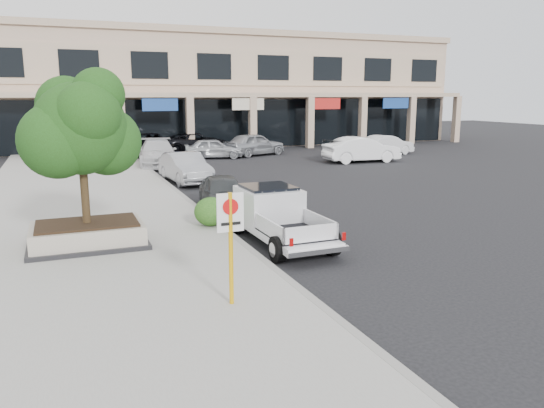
{
  "coord_description": "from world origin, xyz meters",
  "views": [
    {
      "loc": [
        -6.21,
        -12.58,
        4.32
      ],
      "look_at": [
        -0.58,
        1.5,
        1.19
      ],
      "focal_mm": 35.0,
      "sensor_mm": 36.0,
      "label": 1
    }
  ],
  "objects": [
    {
      "name": "curb_car_d",
      "position": [
        -0.28,
        25.5,
        0.82
      ],
      "size": [
        2.87,
        5.94,
        1.63
      ],
      "primitive_type": "imported",
      "rotation": [
        0.0,
        0.0,
        -0.03
      ],
      "color": "black",
      "rests_on": "ground"
    },
    {
      "name": "sidewalk",
      "position": [
        -5.5,
        6.0,
        0.07
      ],
      "size": [
        8.0,
        52.0,
        0.15
      ],
      "primitive_type": "cube",
      "color": "gray",
      "rests_on": "ground"
    },
    {
      "name": "pickup_truck",
      "position": [
        -0.35,
        1.42,
        0.8
      ],
      "size": [
        1.95,
        5.09,
        1.59
      ],
      "primitive_type": null,
      "rotation": [
        0.0,
        0.0,
        0.02
      ],
      "color": "silver",
      "rests_on": "ground"
    },
    {
      "name": "no_parking_sign",
      "position": [
        -3.2,
        -2.84,
        1.63
      ],
      "size": [
        0.55,
        0.09,
        2.3
      ],
      "color": "#DFA10B",
      "rests_on": "sidewalk"
    },
    {
      "name": "lot_car_b",
      "position": [
        11.99,
        17.22,
        0.82
      ],
      "size": [
        5.07,
        2.01,
        1.64
      ],
      "primitive_type": "imported",
      "rotation": [
        0.0,
        0.0,
        1.52
      ],
      "color": "white",
      "rests_on": "ground"
    },
    {
      "name": "curb_car_a",
      "position": [
        -0.59,
        6.48,
        0.67
      ],
      "size": [
        2.09,
        4.11,
        1.34
      ],
      "primitive_type": "imported",
      "rotation": [
        0.0,
        0.0,
        -0.13
      ],
      "color": "#323638",
      "rests_on": "ground"
    },
    {
      "name": "curb_car_c",
      "position": [
        -0.68,
        20.21,
        0.8
      ],
      "size": [
        2.93,
        5.73,
        1.59
      ],
      "primitive_type": "imported",
      "rotation": [
        0.0,
        0.0,
        -0.13
      ],
      "color": "silver",
      "rests_on": "ground"
    },
    {
      "name": "lot_car_a",
      "position": [
        3.61,
        22.78,
        0.69
      ],
      "size": [
        4.31,
        2.44,
        1.38
      ],
      "primitive_type": "imported",
      "rotation": [
        0.0,
        0.0,
        1.36
      ],
      "color": "#AEB1B6",
      "rests_on": "ground"
    },
    {
      "name": "strip_mall",
      "position": [
        8.0,
        33.93,
        4.75
      ],
      "size": [
        40.55,
        12.43,
        9.5
      ],
      "color": "tan",
      "rests_on": "ground"
    },
    {
      "name": "hedge",
      "position": [
        -1.84,
        3.66,
        0.62
      ],
      "size": [
        1.1,
        0.99,
        0.93
      ],
      "primitive_type": "ellipsoid",
      "color": "#174C15",
      "rests_on": "sidewalk"
    },
    {
      "name": "lot_car_d",
      "position": [
        3.53,
        27.35,
        0.74
      ],
      "size": [
        5.42,
        2.71,
        1.47
      ],
      "primitive_type": "imported",
      "rotation": [
        0.0,
        0.0,
        1.62
      ],
      "color": "black",
      "rests_on": "ground"
    },
    {
      "name": "planter_tree",
      "position": [
        -5.54,
        2.84,
        3.41
      ],
      "size": [
        2.9,
        2.55,
        4.0
      ],
      "color": "black",
      "rests_on": "planter"
    },
    {
      "name": "curb_car_b",
      "position": [
        -0.48,
        13.38,
        0.75
      ],
      "size": [
        1.96,
        4.64,
        1.49
      ],
      "primitive_type": "imported",
      "rotation": [
        0.0,
        0.0,
        0.09
      ],
      "color": "#97999F",
      "rests_on": "ground"
    },
    {
      "name": "lot_car_e",
      "position": [
        6.79,
        23.41,
        0.82
      ],
      "size": [
        5.18,
        3.5,
        1.64
      ],
      "primitive_type": "imported",
      "rotation": [
        0.0,
        0.0,
        1.93
      ],
      "color": "#999BA0",
      "rests_on": "ground"
    },
    {
      "name": "ground",
      "position": [
        0.0,
        0.0,
        0.0
      ],
      "size": [
        120.0,
        120.0,
        0.0
      ],
      "primitive_type": "plane",
      "color": "black",
      "rests_on": "ground"
    },
    {
      "name": "lot_car_c",
      "position": [
        12.43,
        18.65,
        0.76
      ],
      "size": [
        5.61,
        4.06,
        1.51
      ],
      "primitive_type": "imported",
      "rotation": [
        0.0,
        0.0,
        1.99
      ],
      "color": "#2D3033",
      "rests_on": "ground"
    },
    {
      "name": "planter",
      "position": [
        -5.67,
        2.69,
        0.48
      ],
      "size": [
        3.2,
        2.2,
        0.68
      ],
      "color": "black",
      "rests_on": "sidewalk"
    },
    {
      "name": "curb",
      "position": [
        -1.55,
        6.0,
        0.07
      ],
      "size": [
        0.2,
        52.0,
        0.15
      ],
      "primitive_type": "cube",
      "color": "gray",
      "rests_on": "ground"
    },
    {
      "name": "lot_car_f",
      "position": [
        15.88,
        20.24,
        0.72
      ],
      "size": [
        4.57,
        2.31,
        1.44
      ],
      "primitive_type": "imported",
      "rotation": [
        0.0,
        0.0,
        1.76
      ],
      "color": "silver",
      "rests_on": "ground"
    }
  ]
}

